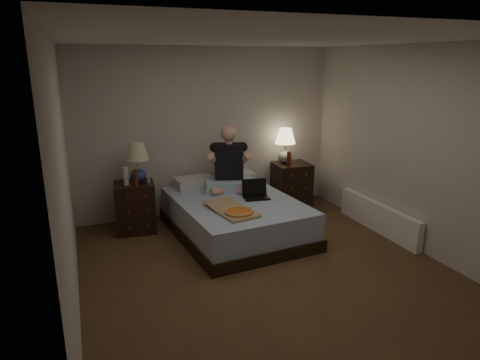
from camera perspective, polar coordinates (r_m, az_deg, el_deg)
name	(u,v)px	position (r m, az deg, el deg)	size (l,w,h in m)	color
floor	(269,273)	(4.92, 3.91, -12.30)	(4.00, 4.50, 0.00)	brown
ceiling	(274,39)	(4.34, 4.56, 18.23)	(4.00, 4.50, 0.00)	white
wall_back	(208,132)	(6.53, -4.34, 6.41)	(4.00, 2.50, 0.00)	silver
wall_front	(441,253)	(2.72, 25.20, -8.84)	(4.00, 2.50, 0.00)	silver
wall_left	(65,185)	(4.05, -22.27, -0.62)	(4.50, 2.50, 0.00)	silver
wall_right	(421,151)	(5.61, 23.04, 3.62)	(4.50, 2.50, 0.00)	silver
bed	(236,217)	(5.82, -0.60, -4.95)	(1.49, 1.98, 0.50)	#597BB3
nightstand_left	(135,207)	(6.08, -13.79, -3.53)	(0.53, 0.48, 0.69)	black
nightstand_right	(291,185)	(6.95, 6.86, -0.64)	(0.55, 0.49, 0.71)	black
lamp_left	(138,163)	(5.93, -13.50, 2.28)	(0.32, 0.32, 0.56)	navy
lamp_right	(285,146)	(6.82, 6.04, 4.56)	(0.32, 0.32, 0.56)	#989890
water_bottle	(126,176)	(5.88, -14.96, 0.51)	(0.07, 0.07, 0.25)	white
soda_can	(148,180)	(5.89, -12.16, -0.04)	(0.07, 0.07, 0.10)	#B1B1AC
beer_bottle_left	(136,178)	(5.81, -13.71, 0.30)	(0.06, 0.06, 0.23)	#562D0C
beer_bottle_right	(289,159)	(6.64, 6.52, 2.79)	(0.06, 0.06, 0.23)	#551E0C
person	(229,159)	(6.03, -1.48, 2.86)	(0.66, 0.52, 0.93)	black
laptop	(256,190)	(5.76, 2.20, -1.33)	(0.34, 0.28, 0.24)	black
pizza_box	(239,213)	(5.15, -0.15, -4.37)	(0.40, 0.76, 0.08)	tan
radiator	(378,217)	(6.25, 17.93, -4.74)	(0.10, 1.60, 0.40)	white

